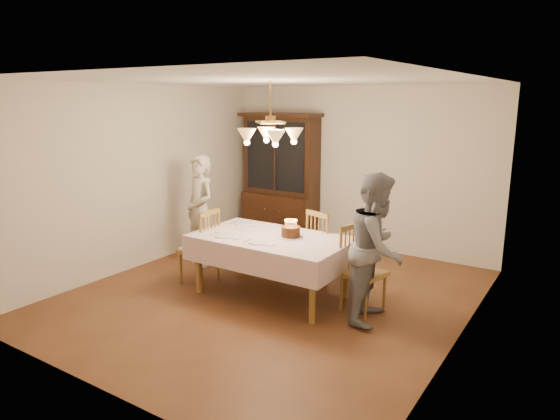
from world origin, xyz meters
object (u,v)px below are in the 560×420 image
Objects in this scene: birthday_cake at (291,232)px; chair_far_side at (327,252)px; china_hutch at (281,179)px; elderly_woman at (201,211)px; dining_table at (271,242)px.

chair_far_side is at bearing 75.63° from birthday_cake.
china_hutch reaches higher than birthday_cake.
china_hutch is at bearing 104.37° from elderly_woman.
chair_far_side reaches higher than dining_table.
elderly_woman reaches higher than dining_table.
china_hutch is 2.37m from chair_far_side.
china_hutch reaches higher than elderly_woman.
chair_far_side is at bearing 61.59° from dining_table.
chair_far_side is at bearing 29.35° from elderly_woman.
dining_table is 6.33× the size of birthday_cake.
chair_far_side is (1.71, -1.53, -0.60)m from china_hutch.
birthday_cake is (1.55, -2.17, -0.22)m from china_hutch.
china_hutch is (-1.32, 2.25, 0.36)m from dining_table.
dining_table is 1.90× the size of chair_far_side.
chair_far_side is 0.62× the size of elderly_woman.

